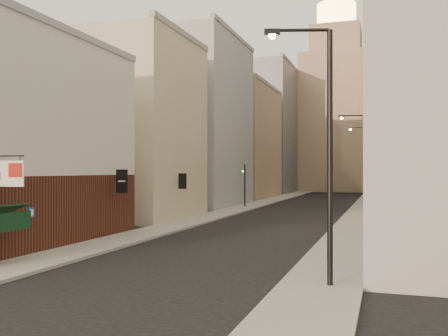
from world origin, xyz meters
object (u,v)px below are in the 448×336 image
white_tower (393,89)px  traffic_light_right (366,176)px  streetlamp_near (323,140)px  streetlamp_far (366,160)px  traffic_light_left (245,177)px  clock_tower (336,107)px  streetlamp_mid (362,159)px

white_tower → traffic_light_right: white_tower is taller
white_tower → streetlamp_near: white_tower is taller
traffic_light_right → streetlamp_far: bearing=-104.7°
traffic_light_left → traffic_light_right: 13.58m
white_tower → traffic_light_left: size_ratio=8.30×
streetlamp_far → streetlamp_near: bearing=-85.7°
streetlamp_near → traffic_light_right: 37.74m
streetlamp_far → traffic_light_right: streetlamp_far is taller
clock_tower → streetlamp_far: 41.58m
clock_tower → traffic_light_left: clock_tower is taller
traffic_light_left → traffic_light_right: same height
clock_tower → streetlamp_near: 89.24m
clock_tower → streetlamp_mid: (7.76, -59.91, -12.33)m
clock_tower → streetlamp_near: bearing=-85.1°
streetlamp_mid → streetlamp_far: streetlamp_far is taller
streetlamp_mid → clock_tower: bearing=85.6°
streetlamp_far → clock_tower: bearing=104.5°
streetlamp_mid → traffic_light_right: bearing=78.0°
clock_tower → streetlamp_mid: bearing=-82.6°
clock_tower → streetlamp_mid: clock_tower is taller
streetlamp_far → traffic_light_left: bearing=-134.8°
streetlamp_near → streetlamp_mid: bearing=73.2°
streetlamp_near → clock_tower: bearing=78.5°
streetlamp_far → traffic_light_right: 11.40m
traffic_light_left → streetlamp_mid: bearing=127.1°
clock_tower → streetlamp_mid: 61.65m
clock_tower → traffic_light_left: bearing=-96.5°
clock_tower → white_tower: (11.00, -14.00, 0.97)m
streetlamp_near → traffic_light_left: streetlamp_near is taller
clock_tower → white_tower: size_ratio=1.08×
streetlamp_mid → streetlamp_far: size_ratio=0.93×
clock_tower → traffic_light_left: size_ratio=8.98×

